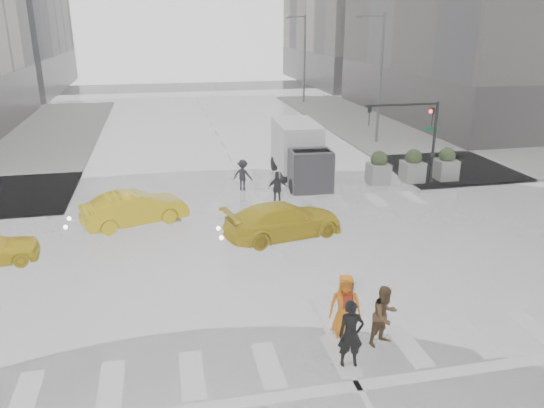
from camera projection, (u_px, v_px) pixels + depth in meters
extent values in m
plane|color=black|center=(288.00, 261.00, 19.88)|extent=(120.00, 120.00, 0.00)
cube|color=slate|center=(484.00, 139.00, 39.85)|extent=(35.00, 35.00, 0.15)
cube|color=#322F2C|center=(520.00, 91.00, 49.79)|extent=(26.05, 26.05, 4.40)
cube|color=#322F2C|center=(391.00, 65.00, 76.55)|extent=(26.05, 26.05, 4.40)
cylinder|color=black|center=(434.00, 144.00, 28.49)|extent=(0.16, 0.16, 4.50)
cylinder|color=black|center=(402.00, 105.00, 27.39)|extent=(4.00, 0.12, 0.12)
imported|color=black|center=(432.00, 117.00, 27.96)|extent=(0.16, 0.20, 1.00)
imported|color=black|center=(369.00, 116.00, 27.20)|extent=(0.16, 0.20, 1.00)
sphere|color=#FF190C|center=(431.00, 111.00, 27.84)|extent=(0.20, 0.20, 0.20)
cube|color=#0D5D2C|center=(432.00, 129.00, 28.52)|extent=(0.90, 0.03, 0.22)
cylinder|color=#59595B|center=(380.00, 81.00, 37.17)|extent=(0.20, 0.20, 9.00)
cylinder|color=#59595B|center=(372.00, 16.00, 35.57)|extent=(1.80, 0.12, 0.12)
cube|color=#59595B|center=(359.00, 17.00, 35.43)|extent=(0.50, 0.22, 0.15)
cylinder|color=#59595B|center=(304.00, 60.00, 55.63)|extent=(0.20, 0.20, 9.00)
cylinder|color=#59595B|center=(297.00, 17.00, 54.03)|extent=(1.80, 0.12, 0.12)
cube|color=#59595B|center=(288.00, 18.00, 53.88)|extent=(0.50, 0.22, 0.15)
cube|color=slate|center=(378.00, 174.00, 28.60)|extent=(1.10, 1.10, 1.10)
sphere|color=black|center=(379.00, 159.00, 28.33)|extent=(0.90, 0.90, 0.90)
cube|color=slate|center=(412.00, 172.00, 28.99)|extent=(1.10, 1.10, 1.10)
sphere|color=black|center=(414.00, 157.00, 28.73)|extent=(0.90, 0.90, 0.90)
cube|color=slate|center=(446.00, 169.00, 29.39)|extent=(1.10, 1.10, 1.10)
sphere|color=black|center=(447.00, 155.00, 29.12)|extent=(0.90, 0.90, 0.90)
imported|color=black|center=(351.00, 334.00, 13.66)|extent=(0.72, 0.52, 1.85)
imported|color=black|center=(353.00, 298.00, 13.30)|extent=(1.08, 1.09, 0.88)
imported|color=#4E331C|center=(385.00, 316.00, 14.58)|extent=(1.05, 0.94, 1.77)
imported|color=orange|center=(345.00, 305.00, 15.02)|extent=(1.03, 0.79, 1.87)
cube|color=maroon|center=(348.00, 302.00, 14.78)|extent=(0.31, 0.22, 0.40)
imported|color=black|center=(278.00, 188.00, 25.68)|extent=(1.02, 0.67, 1.66)
imported|color=black|center=(243.00, 175.00, 27.95)|extent=(1.21, 1.05, 1.64)
imported|color=#E1BE0B|center=(135.00, 208.00, 23.23)|extent=(4.78, 2.98, 1.49)
imported|color=#E1BE0B|center=(284.00, 220.00, 21.91)|extent=(4.78, 2.98, 1.46)
cube|color=silver|center=(296.00, 144.00, 29.97)|extent=(2.22, 4.26, 2.50)
cube|color=#2B2B30|center=(311.00, 171.00, 27.48)|extent=(2.13, 1.67, 2.13)
cube|color=black|center=(311.00, 158.00, 27.26)|extent=(1.85, 0.83, 0.83)
cylinder|color=black|center=(293.00, 186.00, 27.36)|extent=(0.26, 0.83, 0.83)
cylinder|color=black|center=(329.00, 184.00, 27.74)|extent=(0.26, 0.83, 0.83)
cylinder|color=black|center=(284.00, 176.00, 29.24)|extent=(0.26, 0.83, 0.83)
cylinder|color=black|center=(318.00, 174.00, 29.62)|extent=(0.26, 0.83, 0.83)
cylinder|color=black|center=(274.00, 164.00, 31.63)|extent=(0.26, 0.83, 0.83)
cylinder|color=black|center=(305.00, 162.00, 32.02)|extent=(0.26, 0.83, 0.83)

